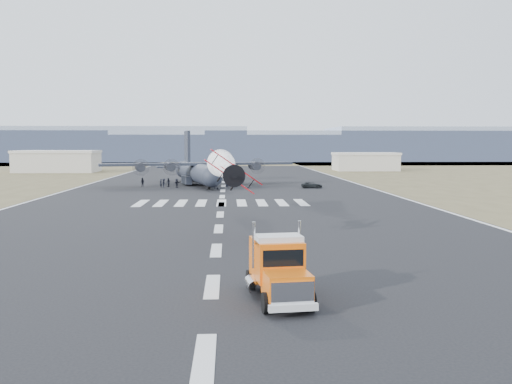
{
  "coord_description": "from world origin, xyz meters",
  "views": [
    {
      "loc": [
        1.02,
        -34.93,
        8.87
      ],
      "look_at": [
        3.81,
        22.03,
        4.0
      ],
      "focal_mm": 40.0,
      "sensor_mm": 36.0,
      "label": 1
    }
  ],
  "objects": [
    {
      "name": "ridge_seg_d",
      "position": [
        0.0,
        260.0,
        6.5
      ],
      "size": [
        150.0,
        50.0,
        13.0
      ],
      "primitive_type": "cube",
      "color": "#8290A6",
      "rests_on": "ground"
    },
    {
      "name": "crew_a",
      "position": [
        -12.66,
        81.06,
        0.85
      ],
      "size": [
        0.74,
        0.79,
        1.7
      ],
      "primitive_type": "imported",
      "rotation": [
        0.0,
        0.0,
        4.22
      ],
      "color": "black",
      "rests_on": "ground"
    },
    {
      "name": "crew_e",
      "position": [
        0.74,
        82.12,
        0.83
      ],
      "size": [
        0.71,
        0.92,
        1.66
      ],
      "primitive_type": "imported",
      "rotation": [
        0.0,
        0.0,
        1.28
      ],
      "color": "black",
      "rests_on": "ground"
    },
    {
      "name": "semi_truck",
      "position": [
        3.84,
        -3.11,
        1.82
      ],
      "size": [
        3.53,
        8.39,
        3.7
      ],
      "rotation": [
        0.0,
        0.0,
        0.12
      ],
      "color": "black",
      "rests_on": "ground"
    },
    {
      "name": "crew_b",
      "position": [
        -11.22,
        81.9,
        0.9
      ],
      "size": [
        0.94,
        1.02,
        1.79
      ],
      "primitive_type": "imported",
      "rotation": [
        0.0,
        0.0,
        5.32
      ],
      "color": "black",
      "rests_on": "ground"
    },
    {
      "name": "scrub_far",
      "position": [
        0.0,
        230.0,
        0.0
      ],
      "size": [
        500.0,
        80.0,
        0.0
      ],
      "primitive_type": "cube",
      "color": "brown",
      "rests_on": "ground"
    },
    {
      "name": "crew_g",
      "position": [
        -2.84,
        80.95,
        0.91
      ],
      "size": [
        0.67,
        0.56,
        1.82
      ],
      "primitive_type": "imported",
      "rotation": [
        0.0,
        0.0,
        0.01
      ],
      "color": "black",
      "rests_on": "ground"
    },
    {
      "name": "transport_aircraft",
      "position": [
        -5.68,
        87.13,
        3.04
      ],
      "size": [
        40.41,
        33.04,
        11.78
      ],
      "rotation": [
        0.0,
        0.0,
        0.25
      ],
      "color": "#1D232B",
      "rests_on": "ground"
    },
    {
      "name": "crew_f",
      "position": [
        -9.29,
        79.63,
        0.92
      ],
      "size": [
        1.36,
        1.74,
        1.84
      ],
      "primitive_type": "imported",
      "rotation": [
        0.0,
        0.0,
        1.02
      ],
      "color": "black",
      "rests_on": "ground"
    },
    {
      "name": "hangar_right",
      "position": [
        46.0,
        150.0,
        3.01
      ],
      "size": [
        20.5,
        12.5,
        5.9
      ],
      "color": "#ADA89A",
      "rests_on": "ground"
    },
    {
      "name": "ridge_seg_e",
      "position": [
        65.0,
        260.0,
        7.5
      ],
      "size": [
        150.0,
        50.0,
        15.0
      ],
      "primitive_type": "cube",
      "color": "#8290A6",
      "rests_on": "ground"
    },
    {
      "name": "runway_markings",
      "position": [
        0.0,
        60.0,
        0.01
      ],
      "size": [
        60.0,
        260.0,
        0.01
      ],
      "primitive_type": null,
      "color": "silver",
      "rests_on": "ground"
    },
    {
      "name": "crew_h",
      "position": [
        -16.65,
        83.22,
        0.89
      ],
      "size": [
        1.01,
        0.85,
        1.78
      ],
      "primitive_type": "imported",
      "rotation": [
        0.0,
        0.0,
        5.85
      ],
      "color": "black",
      "rests_on": "ground"
    },
    {
      "name": "smoke_trail",
      "position": [
        0.22,
        36.32,
        6.27
      ],
      "size": [
        3.6,
        22.05,
        3.6
      ],
      "rotation": [
        0.0,
        0.0,
        0.06
      ],
      "color": "white"
    },
    {
      "name": "hangar_left",
      "position": [
        -52.0,
        145.0,
        3.41
      ],
      "size": [
        24.5,
        14.5,
        6.7
      ],
      "color": "#ADA89A",
      "rests_on": "ground"
    },
    {
      "name": "crew_c",
      "position": [
        -11.99,
        80.75,
        0.88
      ],
      "size": [
        0.9,
        1.25,
        1.76
      ],
      "primitive_type": "imported",
      "rotation": [
        0.0,
        0.0,
        1.2
      ],
      "color": "black",
      "rests_on": "ground"
    },
    {
      "name": "aerobatic_biplane",
      "position": [
        1.29,
        17.82,
        6.13
      ],
      "size": [
        4.8,
        5.15,
        4.41
      ],
      "rotation": [
        0.0,
        0.61,
        0.06
      ],
      "color": "red"
    },
    {
      "name": "crew_d",
      "position": [
        -1.13,
        76.55,
        0.9
      ],
      "size": [
        0.59,
        1.08,
        1.81
      ],
      "primitive_type": "imported",
      "rotation": [
        0.0,
        0.0,
        1.61
      ],
      "color": "black",
      "rests_on": "ground"
    },
    {
      "name": "ridge_seg_c",
      "position": [
        -65.0,
        260.0,
        8.5
      ],
      "size": [
        150.0,
        50.0,
        17.0
      ],
      "primitive_type": "cube",
      "color": "#8290A6",
      "rests_on": "ground"
    },
    {
      "name": "support_vehicle",
      "position": [
        17.68,
        77.6,
        0.59
      ],
      "size": [
        4.37,
        2.23,
        1.18
      ],
      "primitive_type": "imported",
      "rotation": [
        0.0,
        0.0,
        1.51
      ],
      "color": "black",
      "rests_on": "ground"
    },
    {
      "name": "ridge_seg_f",
      "position": [
        130.0,
        260.0,
        8.5
      ],
      "size": [
        150.0,
        50.0,
        17.0
      ],
      "primitive_type": "cube",
      "color": "#8290A6",
      "rests_on": "ground"
    },
    {
      "name": "ground",
      "position": [
        0.0,
        0.0,
        0.0
      ],
      "size": [
        500.0,
        500.0,
        0.0
      ],
      "primitive_type": "plane",
      "color": "black",
      "rests_on": "ground"
    }
  ]
}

